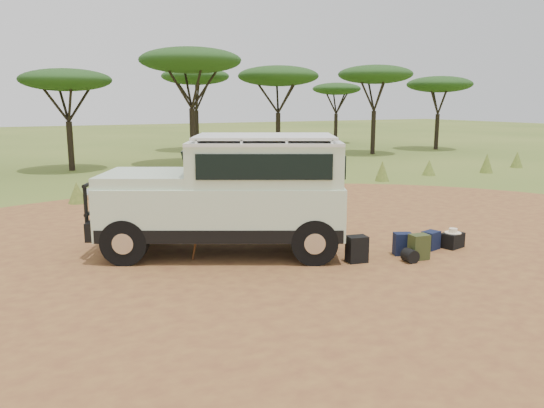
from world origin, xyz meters
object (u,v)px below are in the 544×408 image
backpack_black (357,249)px  backpack_navy (403,244)px  duffel_navy (431,240)px  backpack_olive (419,247)px  walking_staff (198,229)px  hard_case (452,240)px  safari_vehicle (231,197)px

backpack_black → backpack_navy: size_ratio=1.13×
duffel_navy → backpack_olive: bearing=-163.4°
walking_staff → backpack_black: 3.29m
duffel_navy → hard_case: (0.54, -0.12, -0.04)m
walking_staff → backpack_navy: size_ratio=2.94×
backpack_olive → hard_case: backpack_olive is taller
walking_staff → duffel_navy: size_ratio=3.46×
backpack_black → safari_vehicle: bearing=147.6°
backpack_black → backpack_olive: 1.35m
backpack_olive → backpack_navy: bearing=109.4°
safari_vehicle → walking_staff: safari_vehicle is taller
backpack_olive → hard_case: (1.31, 0.33, -0.10)m
backpack_olive → walking_staff: bearing=161.5°
safari_vehicle → backpack_olive: 4.12m
backpack_black → duffel_navy: size_ratio=1.33×
safari_vehicle → walking_staff: bearing=-131.2°
backpack_navy → walking_staff: bearing=-176.9°
duffel_navy → backpack_navy: bearing=169.7°
backpack_navy → backpack_olive: size_ratio=0.91×
duffel_navy → backpack_black: bearing=166.6°
safari_vehicle → duffel_navy: 4.57m
walking_staff → backpack_black: bearing=-56.9°
backpack_olive → duffel_navy: size_ratio=1.29×
backpack_black → backpack_navy: (1.18, -0.04, -0.03)m
backpack_navy → backpack_olive: backpack_olive is taller
backpack_navy → duffel_navy: size_ratio=1.17×
safari_vehicle → duffel_navy: bearing=2.6°
safari_vehicle → backpack_black: safari_vehicle is taller
backpack_black → backpack_navy: backpack_black is taller
safari_vehicle → backpack_black: (1.98, -1.89, -0.96)m
safari_vehicle → backpack_olive: size_ratio=10.42×
backpack_black → backpack_olive: size_ratio=1.03×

